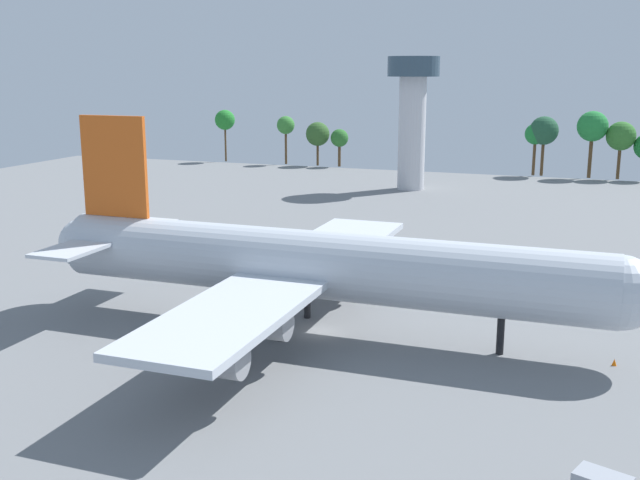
% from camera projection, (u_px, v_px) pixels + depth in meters
% --- Properties ---
extents(ground_plane, '(245.76, 245.76, 0.00)m').
position_uv_depth(ground_plane, '(320.00, 332.00, 76.20)').
color(ground_plane, slate).
extents(cargo_airplane, '(61.44, 52.36, 21.00)m').
position_uv_depth(cargo_airplane, '(319.00, 266.00, 74.72)').
color(cargo_airplane, silver).
rests_on(cargo_airplane, ground_plane).
extents(maintenance_van, '(4.75, 3.76, 2.11)m').
position_uv_depth(maintenance_van, '(632.00, 297.00, 83.95)').
color(maintenance_van, '#333338').
rests_on(maintenance_van, ground_plane).
extents(safety_cone_nose, '(0.43, 0.43, 0.61)m').
position_uv_depth(safety_cone_nose, '(614.00, 362.00, 67.50)').
color(safety_cone_nose, orange).
rests_on(safety_cone_nose, ground_plane).
extents(control_tower, '(11.03, 11.03, 28.31)m').
position_uv_depth(control_tower, '(412.00, 108.00, 162.41)').
color(control_tower, silver).
rests_on(control_tower, ground_plane).
extents(tree_line_backdrop, '(115.79, 7.22, 15.96)m').
position_uv_depth(tree_line_backdrop, '(484.00, 132.00, 189.59)').
color(tree_line_backdrop, '#51381E').
rests_on(tree_line_backdrop, ground_plane).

